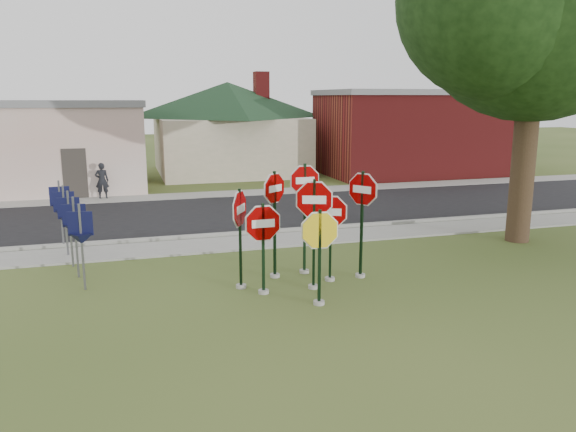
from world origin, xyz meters
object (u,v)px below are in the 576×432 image
object	(u,v)px
stop_sign_yellow	(320,245)
pedestrian	(102,181)
stop_sign_center	(314,217)
stop_sign_left	(263,237)

from	to	relation	value
stop_sign_yellow	pedestrian	xyz separation A→B (m)	(-4.73, 14.51, -0.47)
stop_sign_center	pedestrian	distance (m)	14.40
pedestrian	stop_sign_yellow	bearing A→B (deg)	109.81
stop_sign_left	pedestrian	world-z (taller)	stop_sign_left
stop_sign_left	pedestrian	distance (m)	14.03
stop_sign_center	stop_sign_yellow	size ratio (longest dim) A/B	1.23
stop_sign_yellow	stop_sign_left	size ratio (longest dim) A/B	1.00
stop_sign_center	pedestrian	bearing A→B (deg)	110.13
stop_sign_center	stop_sign_yellow	world-z (taller)	stop_sign_center
stop_sign_yellow	stop_sign_left	world-z (taller)	stop_sign_left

